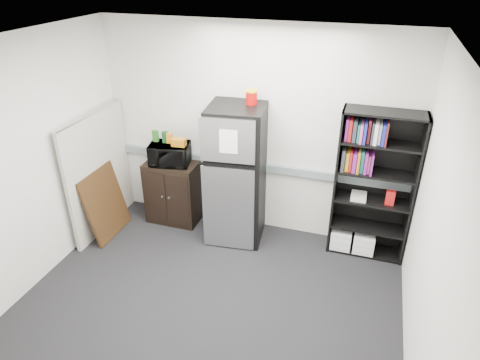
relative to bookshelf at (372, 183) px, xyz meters
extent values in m
plane|color=black|center=(-1.51, -1.57, -0.97)|extent=(4.00, 4.00, 0.00)
cube|color=silver|center=(-1.51, 0.18, 0.38)|extent=(4.00, 0.02, 2.70)
cube|color=silver|center=(0.49, -1.57, 0.38)|extent=(0.02, 3.50, 2.70)
cube|color=silver|center=(-3.51, -1.57, 0.38)|extent=(0.02, 3.50, 2.70)
cube|color=white|center=(-1.51, -1.57, 1.73)|extent=(4.00, 3.50, 0.02)
cube|color=slate|center=(-1.51, 0.15, -0.07)|extent=(3.92, 0.05, 0.10)
cube|color=white|center=(-1.86, 0.18, 0.58)|extent=(0.14, 0.00, 0.10)
cube|color=black|center=(-0.41, -0.01, -0.05)|extent=(0.02, 0.34, 1.85)
cube|color=black|center=(0.46, -0.01, -0.05)|extent=(0.02, 0.34, 1.85)
cube|color=black|center=(0.02, 0.16, -0.05)|extent=(0.90, 0.02, 1.85)
cube|color=black|center=(0.02, -0.01, 0.87)|extent=(0.90, 0.34, 0.02)
cube|color=black|center=(0.02, -0.01, -0.95)|extent=(0.85, 0.32, 0.03)
cube|color=black|center=(0.02, -0.01, -0.60)|extent=(0.85, 0.32, 0.03)
cube|color=black|center=(0.02, -0.01, -0.23)|extent=(0.85, 0.32, 0.02)
cube|color=black|center=(0.02, -0.01, 0.14)|extent=(0.85, 0.32, 0.02)
cube|color=black|center=(0.02, -0.01, 0.51)|extent=(0.85, 0.32, 0.02)
cube|color=white|center=(-0.26, -0.02, -0.81)|extent=(0.25, 0.30, 0.25)
cube|color=white|center=(0.02, -0.02, -0.81)|extent=(0.25, 0.30, 0.25)
cube|color=#ADA599|center=(-3.41, -0.49, -0.17)|extent=(0.05, 1.30, 1.60)
cube|color=#B2B2B7|center=(-3.41, -0.49, 0.64)|extent=(0.06, 1.30, 0.02)
cube|color=black|center=(-2.57, -0.06, -0.53)|extent=(0.70, 0.44, 0.88)
cube|color=black|center=(-2.74, -0.29, -0.53)|extent=(0.32, 0.01, 0.77)
cube|color=black|center=(-2.40, -0.29, -0.53)|extent=(0.32, 0.01, 0.77)
cylinder|color=#B2B2B7|center=(-2.62, -0.30, -0.49)|extent=(0.02, 0.02, 0.02)
cylinder|color=#B2B2B7|center=(-2.52, -0.30, -0.49)|extent=(0.02, 0.02, 0.02)
imported|color=black|center=(-2.57, -0.08, 0.05)|extent=(0.58, 0.45, 0.28)
cube|color=#23611B|center=(-2.78, -0.05, 0.27)|extent=(0.07, 0.05, 0.15)
cube|color=#0C3916|center=(-2.64, -0.05, 0.27)|extent=(0.08, 0.06, 0.15)
cube|color=orange|center=(-2.58, -0.05, 0.26)|extent=(0.08, 0.06, 0.14)
cube|color=#BB7112|center=(-2.42, -0.10, 0.24)|extent=(0.19, 0.11, 0.10)
cube|color=black|center=(-1.62, -0.14, -0.09)|extent=(0.74, 0.74, 1.77)
cube|color=#B1B1B6|center=(-1.62, -0.48, 0.51)|extent=(0.64, 0.09, 0.53)
cube|color=#B1B1B6|center=(-1.62, -0.48, -0.39)|extent=(0.64, 0.09, 1.13)
cube|color=black|center=(-1.62, -0.50, 0.21)|extent=(0.64, 0.08, 0.03)
cube|color=white|center=(-1.60, -0.50, 0.51)|extent=(0.21, 0.03, 0.28)
cube|color=black|center=(-1.62, -0.14, 0.80)|extent=(0.74, 0.74, 0.02)
cylinder|color=#A30A07|center=(-1.48, -0.02, 0.90)|extent=(0.14, 0.14, 0.17)
cylinder|color=gold|center=(-1.48, -0.02, 0.99)|extent=(0.14, 0.14, 0.02)
cube|color=black|center=(-3.28, -0.64, -0.51)|extent=(0.24, 0.72, 0.91)
cube|color=beige|center=(-3.25, -0.64, -0.51)|extent=(0.17, 0.61, 0.76)
camera|label=1|loc=(-0.12, -4.67, 2.37)|focal=32.00mm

